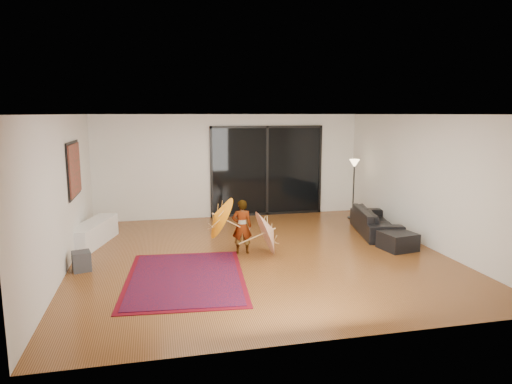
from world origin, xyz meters
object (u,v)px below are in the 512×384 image
object	(u,v)px
media_console	(93,233)
sofa	(375,221)
child	(242,227)
ottoman	(398,241)

from	to	relation	value
media_console	sofa	size ratio (longest dim) A/B	0.88
media_console	child	distance (m)	3.21
sofa	child	size ratio (longest dim) A/B	1.81
media_console	ottoman	size ratio (longest dim) A/B	2.78
child	media_console	bearing A→B (deg)	-14.73
media_console	ottoman	xyz separation A→B (m)	(6.05, -1.73, -0.06)
media_console	child	world-z (taller)	child
media_console	ottoman	world-z (taller)	media_console
ottoman	child	size ratio (longest dim) A/B	0.58
ottoman	child	distance (m)	3.17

